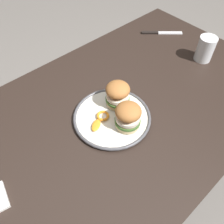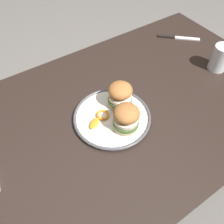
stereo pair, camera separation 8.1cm
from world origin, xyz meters
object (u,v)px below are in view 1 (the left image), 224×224
Objects in this scene: sandwich_half_right at (128,116)px; drinking_glass at (205,50)px; table_knife at (159,33)px; dining_table at (117,124)px; sandwich_half_left at (118,94)px; dinner_plate at (112,117)px.

sandwich_half_right is 0.98× the size of drinking_glass.
table_knife is at bearing -149.52° from sandwich_half_right.
dining_table is 8.41× the size of table_knife.
table_knife is (-0.01, -0.28, -0.05)m from drinking_glass.
sandwich_half_right is at bearing 66.11° from sandwich_half_left.
sandwich_half_left is at bearing -5.98° from drinking_glass.
sandwich_half_right is (0.03, 0.09, 0.16)m from dining_table.
dining_table is at bearing 49.08° from sandwich_half_left.
sandwich_half_left reaches higher than table_knife.
dinner_plate is (0.05, 0.02, 0.11)m from dining_table.
dinner_plate is 0.57m from drinking_glass.
table_knife reaches higher than dining_table.
sandwich_half_right is 0.66m from table_knife.
sandwich_half_right is 0.56m from drinking_glass.
table_knife is at bearing -156.08° from sandwich_half_left.
dining_table is 12.16× the size of sandwich_half_left.
drinking_glass is 0.66× the size of table_knife.
drinking_glass reaches higher than table_knife.
dining_table is 0.60m from table_knife.
drinking_glass is (-0.51, 0.05, -0.02)m from sandwich_half_left.
sandwich_half_left is (-0.06, -0.03, 0.06)m from dinner_plate.
dining_table is at bearing -4.23° from drinking_glass.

